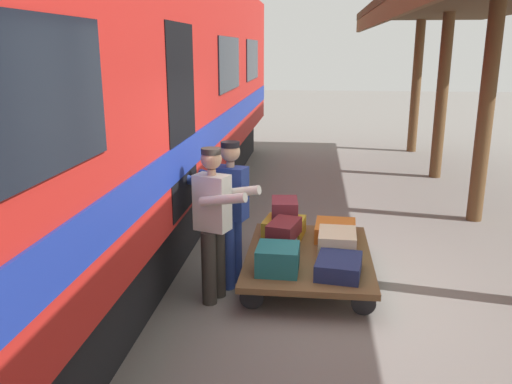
% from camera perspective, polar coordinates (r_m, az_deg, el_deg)
% --- Properties ---
extents(ground_plane, '(60.00, 60.00, 0.00)m').
position_cam_1_polar(ground_plane, '(6.16, 9.95, -10.93)').
color(ground_plane, slate).
extents(train_car, '(3.03, 17.91, 4.00)m').
position_cam_1_polar(train_car, '(6.27, -21.49, 8.42)').
color(train_car, '#B21E19').
rests_on(train_car, ground_plane).
extents(luggage_cart, '(1.47, 2.07, 0.33)m').
position_cam_1_polar(luggage_cart, '(6.40, 5.69, -6.96)').
color(luggage_cart, brown).
rests_on(luggage_cart, ground_plane).
extents(suitcase_navy_fabric, '(0.54, 0.65, 0.18)m').
position_cam_1_polar(suitcase_navy_fabric, '(5.83, 8.92, -7.92)').
color(suitcase_navy_fabric, navy).
rests_on(suitcase_navy_fabric, luggage_cart).
extents(suitcase_orange_carryall, '(0.54, 0.62, 0.20)m').
position_cam_1_polar(suitcase_orange_carryall, '(6.89, 8.55, -4.14)').
color(suitcase_orange_carryall, '#CC6B23').
rests_on(suitcase_orange_carryall, luggage_cart).
extents(suitcase_teal_softside, '(0.47, 0.47, 0.29)m').
position_cam_1_polar(suitcase_teal_softside, '(5.81, 2.36, -7.23)').
color(suitcase_teal_softside, '#1E666B').
rests_on(suitcase_teal_softside, luggage_cart).
extents(suitcase_yellow_case, '(0.57, 0.58, 0.23)m').
position_cam_1_polar(suitcase_yellow_case, '(6.88, 3.05, -3.85)').
color(suitcase_yellow_case, gold).
rests_on(suitcase_yellow_case, luggage_cart).
extents(suitcase_cream_canvas, '(0.46, 0.55, 0.29)m').
position_cam_1_polar(suitcase_cream_canvas, '(6.34, 8.74, -5.47)').
color(suitcase_cream_canvas, beige).
rests_on(suitcase_cream_canvas, luggage_cart).
extents(suitcase_slate_roller, '(0.42, 0.56, 0.19)m').
position_cam_1_polar(suitcase_slate_roller, '(6.36, 2.73, -5.70)').
color(suitcase_slate_roller, '#4C515B').
rests_on(suitcase_slate_roller, luggage_cart).
extents(suitcase_burgundy_valise, '(0.37, 0.50, 0.26)m').
position_cam_1_polar(suitcase_burgundy_valise, '(6.82, 3.10, -1.87)').
color(suitcase_burgundy_valise, maroon).
rests_on(suitcase_burgundy_valise, suitcase_yellow_case).
extents(suitcase_maroon_trunk, '(0.42, 0.57, 0.20)m').
position_cam_1_polar(suitcase_maroon_trunk, '(6.30, 3.04, -4.03)').
color(suitcase_maroon_trunk, maroon).
rests_on(suitcase_maroon_trunk, suitcase_slate_roller).
extents(porter_in_overalls, '(0.73, 0.55, 1.70)m').
position_cam_1_polar(porter_in_overalls, '(6.01, -2.89, -1.87)').
color(porter_in_overalls, navy).
rests_on(porter_in_overalls, ground_plane).
extents(porter_by_door, '(0.73, 0.57, 1.70)m').
position_cam_1_polar(porter_by_door, '(5.64, -4.53, -3.06)').
color(porter_by_door, '#332D28').
rests_on(porter_by_door, ground_plane).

